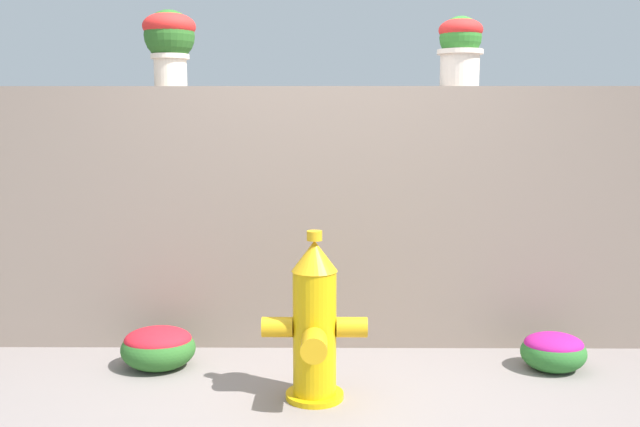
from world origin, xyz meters
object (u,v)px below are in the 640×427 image
(fire_hydrant, at_px, (315,325))
(flower_bush_left, at_px, (553,350))
(flower_bush_right, at_px, (158,346))
(potted_plant_1, at_px, (170,38))
(potted_plant_2, at_px, (460,46))

(fire_hydrant, height_order, flower_bush_left, fire_hydrant)
(fire_hydrant, xyz_separation_m, flower_bush_right, (-0.93, 0.46, -0.27))
(potted_plant_1, xyz_separation_m, potted_plant_2, (1.84, 0.01, -0.05))
(potted_plant_2, relative_size, fire_hydrant, 0.49)
(potted_plant_2, distance_m, flower_bush_right, 2.63)
(flower_bush_right, bearing_deg, flower_bush_left, -0.42)
(potted_plant_1, relative_size, flower_bush_right, 1.10)
(potted_plant_1, relative_size, fire_hydrant, 0.54)
(potted_plant_2, distance_m, flower_bush_left, 1.95)
(potted_plant_2, relative_size, flower_bush_left, 1.16)
(flower_bush_left, height_order, flower_bush_right, flower_bush_right)
(potted_plant_1, distance_m, fire_hydrant, 2.08)
(fire_hydrant, xyz_separation_m, flower_bush_left, (1.40, 0.44, -0.29))
(potted_plant_1, bearing_deg, flower_bush_left, -13.63)
(fire_hydrant, bearing_deg, potted_plant_1, 132.83)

